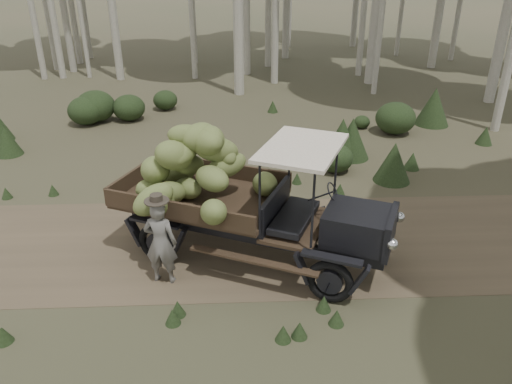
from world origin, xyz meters
TOP-DOWN VIEW (x-y plane):
  - ground at (0.00, 0.00)m, footprint 120.00×120.00m
  - dirt_track at (0.00, 0.00)m, footprint 70.00×4.00m
  - banana_truck at (0.99, -0.30)m, footprint 5.72×3.85m
  - farmer at (-0.14, -1.26)m, footprint 0.68×0.53m
  - undergrowth at (2.06, -0.87)m, footprint 21.98×22.83m

SIDE VIEW (x-z plane):
  - ground at x=0.00m, z-range 0.00..0.00m
  - dirt_track at x=0.00m, z-range 0.00..0.01m
  - undergrowth at x=2.06m, z-range -0.14..1.24m
  - farmer at x=-0.14m, z-range -0.05..1.78m
  - banana_truck at x=0.99m, z-range 0.20..3.00m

